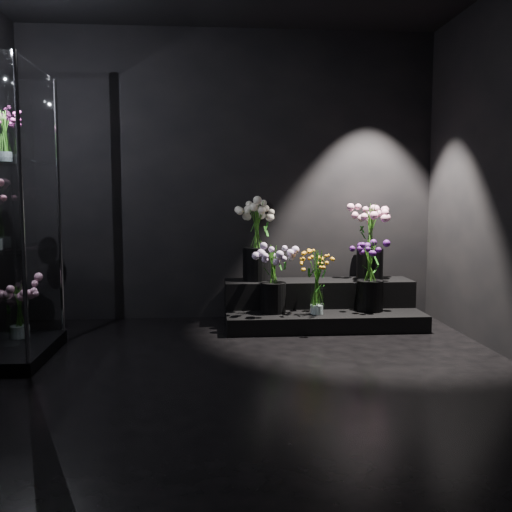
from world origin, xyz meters
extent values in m
plane|color=black|center=(0.00, 0.00, 0.00)|extent=(4.00, 4.00, 0.00)
plane|color=black|center=(0.00, 2.00, 1.40)|extent=(4.00, 0.00, 4.00)
plane|color=black|center=(0.00, -2.00, 1.40)|extent=(4.00, 0.00, 4.00)
cube|color=black|center=(0.83, 1.55, 0.07)|extent=(1.80, 0.80, 0.15)
cube|color=black|center=(0.83, 1.75, 0.27)|extent=(1.80, 0.40, 0.25)
cube|color=black|center=(-1.69, 0.66, 0.05)|extent=(0.58, 0.97, 0.10)
cube|color=white|center=(-1.69, 0.66, 0.82)|extent=(0.52, 0.91, 0.01)
cube|color=white|center=(-1.69, 0.66, 1.45)|extent=(0.52, 0.91, 0.01)
cylinder|color=white|center=(0.75, 1.35, 0.27)|extent=(0.13, 0.13, 0.24)
cylinder|color=black|center=(0.36, 1.45, 0.29)|extent=(0.23, 0.23, 0.28)
cylinder|color=black|center=(1.26, 1.47, 0.29)|extent=(0.25, 0.25, 0.28)
cylinder|color=black|center=(0.24, 1.79, 0.56)|extent=(0.27, 0.27, 0.32)
cylinder|color=black|center=(1.33, 1.74, 0.55)|extent=(0.25, 0.25, 0.30)
cylinder|color=white|center=(-1.71, 0.79, 1.56)|extent=(0.11, 0.11, 0.21)
cylinder|color=white|center=(-1.70, 0.90, 0.23)|extent=(0.16, 0.16, 0.28)
camera|label=1|loc=(-0.20, -3.62, 1.20)|focal=40.00mm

